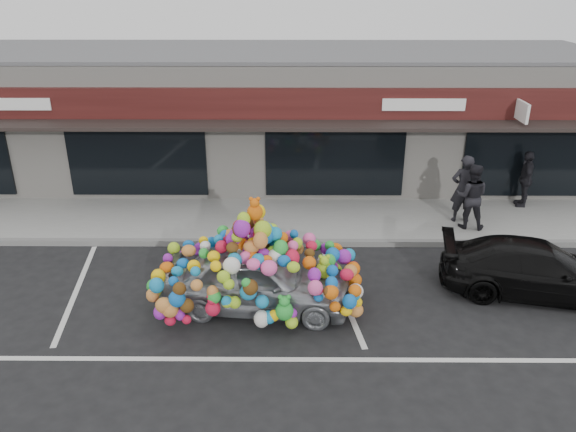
{
  "coord_description": "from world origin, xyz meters",
  "views": [
    {
      "loc": [
        1.69,
        -10.84,
        6.6
      ],
      "look_at": [
        1.61,
        1.4,
        1.32
      ],
      "focal_mm": 35.0,
      "sensor_mm": 36.0,
      "label": 1
    }
  ],
  "objects_px": {
    "toy_car": "(258,272)",
    "black_sedan": "(537,269)",
    "pedestrian_c": "(525,179)",
    "pedestrian_a": "(463,189)",
    "pedestrian_b": "(471,196)"
  },
  "relations": [
    {
      "from": "pedestrian_a",
      "to": "pedestrian_b",
      "type": "distance_m",
      "value": 0.44
    },
    {
      "from": "black_sedan",
      "to": "pedestrian_a",
      "type": "xyz_separation_m",
      "value": [
        -0.65,
        3.69,
        0.52
      ]
    },
    {
      "from": "toy_car",
      "to": "black_sedan",
      "type": "height_order",
      "value": "toy_car"
    },
    {
      "from": "pedestrian_a",
      "to": "pedestrian_c",
      "type": "bearing_deg",
      "value": -154.68
    },
    {
      "from": "toy_car",
      "to": "black_sedan",
      "type": "relative_size",
      "value": 1.07
    },
    {
      "from": "toy_car",
      "to": "pedestrian_b",
      "type": "distance_m",
      "value": 6.81
    },
    {
      "from": "black_sedan",
      "to": "pedestrian_b",
      "type": "height_order",
      "value": "pedestrian_b"
    },
    {
      "from": "pedestrian_b",
      "to": "pedestrian_c",
      "type": "relative_size",
      "value": 1.07
    },
    {
      "from": "pedestrian_b",
      "to": "pedestrian_c",
      "type": "bearing_deg",
      "value": -128.35
    },
    {
      "from": "black_sedan",
      "to": "pedestrian_a",
      "type": "bearing_deg",
      "value": 21.04
    },
    {
      "from": "pedestrian_b",
      "to": "black_sedan",
      "type": "bearing_deg",
      "value": 113.88
    },
    {
      "from": "black_sedan",
      "to": "pedestrian_c",
      "type": "xyz_separation_m",
      "value": [
        1.55,
        4.87,
        0.4
      ]
    },
    {
      "from": "toy_car",
      "to": "black_sedan",
      "type": "distance_m",
      "value": 6.18
    },
    {
      "from": "pedestrian_a",
      "to": "toy_car",
      "type": "bearing_deg",
      "value": 35.31
    },
    {
      "from": "pedestrian_a",
      "to": "pedestrian_c",
      "type": "xyz_separation_m",
      "value": [
        2.2,
        1.17,
        -0.11
      ]
    }
  ]
}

